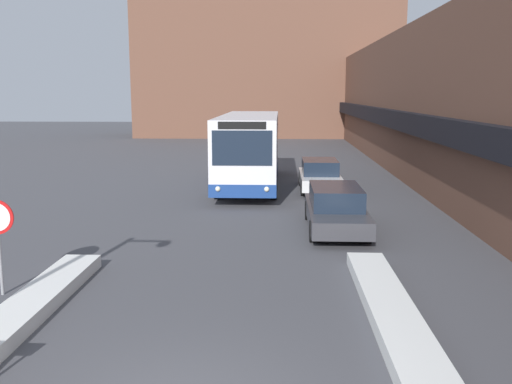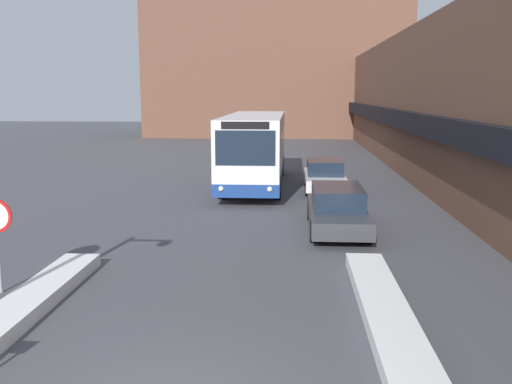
{
  "view_description": "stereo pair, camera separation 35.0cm",
  "coord_description": "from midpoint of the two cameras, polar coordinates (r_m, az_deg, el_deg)",
  "views": [
    {
      "loc": [
        1.4,
        -7.09,
        4.38
      ],
      "look_at": [
        0.72,
        8.86,
        1.6
      ],
      "focal_mm": 40.0,
      "sensor_mm": 36.0,
      "label": 1
    },
    {
      "loc": [
        1.75,
        -7.07,
        4.38
      ],
      "look_at": [
        0.72,
        8.86,
        1.6
      ],
      "focal_mm": 40.0,
      "sensor_mm": 36.0,
      "label": 2
    }
  ],
  "objects": [
    {
      "name": "building_row_right",
      "position": [
        32.2,
        17.75,
        8.43
      ],
      "size": [
        5.5,
        60.0,
        7.66
      ],
      "color": "brown",
      "rests_on": "ground_plane"
    },
    {
      "name": "building_backdrop_far",
      "position": [
        59.04,
        0.94,
        12.62
      ],
      "size": [
        26.0,
        8.0,
        14.39
      ],
      "color": "brown",
      "rests_on": "ground_plane"
    },
    {
      "name": "snow_bank_right",
      "position": [
        11.55,
        12.64,
        -11.84
      ],
      "size": [
        0.9,
        7.58,
        0.3
      ],
      "color": "silver",
      "rests_on": "ground_plane"
    },
    {
      "name": "city_bus",
      "position": [
        26.96,
        -0.99,
        4.41
      ],
      "size": [
        2.62,
        11.15,
        3.36
      ],
      "color": "silver",
      "rests_on": "ground_plane"
    },
    {
      "name": "parked_car_front",
      "position": [
        18.51,
        7.44,
        -1.61
      ],
      "size": [
        1.82,
        4.9,
        1.42
      ],
      "color": "#38383D",
      "rests_on": "ground_plane"
    },
    {
      "name": "parked_car_middle",
      "position": [
        25.98,
        6.01,
        1.71
      ],
      "size": [
        1.8,
        4.44,
        1.4
      ],
      "color": "silver",
      "rests_on": "ground_plane"
    }
  ]
}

